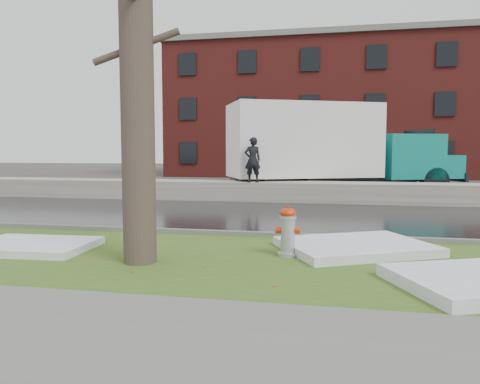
% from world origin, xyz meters
% --- Properties ---
extents(ground, '(120.00, 120.00, 0.00)m').
position_xyz_m(ground, '(0.00, 0.00, 0.00)').
color(ground, '#47423D').
rests_on(ground, ground).
extents(verge, '(60.00, 4.50, 0.04)m').
position_xyz_m(verge, '(0.00, -1.25, 0.02)').
color(verge, '#324A18').
rests_on(verge, ground).
extents(sidewalk, '(60.00, 3.00, 0.05)m').
position_xyz_m(sidewalk, '(0.00, -5.00, 0.03)').
color(sidewalk, slate).
rests_on(sidewalk, ground).
extents(road, '(60.00, 7.00, 0.03)m').
position_xyz_m(road, '(0.00, 4.50, 0.01)').
color(road, black).
rests_on(road, ground).
extents(parking_lot, '(60.00, 9.00, 0.03)m').
position_xyz_m(parking_lot, '(0.00, 13.00, 0.01)').
color(parking_lot, slate).
rests_on(parking_lot, ground).
extents(curb, '(60.00, 0.15, 0.14)m').
position_xyz_m(curb, '(0.00, 1.00, 0.07)').
color(curb, slate).
rests_on(curb, ground).
extents(snowbank, '(60.00, 1.60, 0.75)m').
position_xyz_m(snowbank, '(0.00, 8.70, 0.38)').
color(snowbank, '#AAA49C').
rests_on(snowbank, ground).
extents(brick_building, '(26.00, 12.00, 10.00)m').
position_xyz_m(brick_building, '(2.00, 30.00, 5.00)').
color(brick_building, maroon).
rests_on(brick_building, ground).
extents(bg_tree_left, '(1.40, 1.62, 6.50)m').
position_xyz_m(bg_tree_left, '(-12.00, 22.00, 3.33)').
color(bg_tree_left, brown).
rests_on(bg_tree_left, ground).
extents(bg_tree_center, '(1.40, 1.62, 6.50)m').
position_xyz_m(bg_tree_center, '(-6.00, 26.00, 3.33)').
color(bg_tree_center, brown).
rests_on(bg_tree_center, ground).
extents(fire_hydrant, '(0.44, 0.38, 0.91)m').
position_xyz_m(fire_hydrant, '(0.85, -0.82, 0.52)').
color(fire_hydrant, '#A4A7AC').
rests_on(fire_hydrant, verge).
extents(tree, '(1.43, 1.68, 6.95)m').
position_xyz_m(tree, '(-1.56, -1.78, 3.54)').
color(tree, brown).
rests_on(tree, verge).
extents(box_truck, '(11.39, 6.53, 3.89)m').
position_xyz_m(box_truck, '(1.42, 11.33, 2.06)').
color(box_truck, black).
rests_on(box_truck, ground).
extents(worker, '(0.73, 0.62, 1.69)m').
position_xyz_m(worker, '(-1.38, 8.10, 1.59)').
color(worker, black).
rests_on(worker, snowbank).
extents(snow_patch_near, '(3.23, 2.97, 0.16)m').
position_xyz_m(snow_patch_near, '(2.06, -0.10, 0.12)').
color(snow_patch_near, white).
rests_on(snow_patch_near, verge).
extents(snow_patch_far, '(2.28, 1.71, 0.14)m').
position_xyz_m(snow_patch_far, '(-4.00, -1.24, 0.11)').
color(snow_patch_far, white).
rests_on(snow_patch_far, verge).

